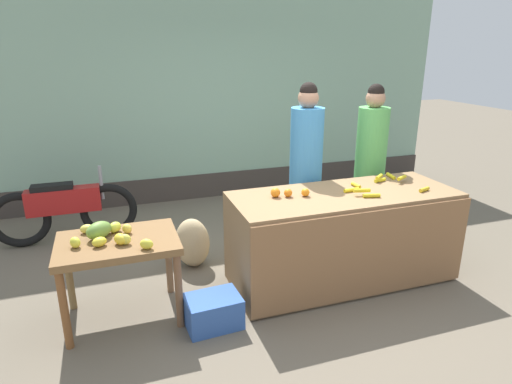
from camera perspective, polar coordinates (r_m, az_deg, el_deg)
The scene contains 12 objects.
ground_plane at distance 4.31m, azimuth 4.87°, elevation -12.03°, with size 24.00×24.00×0.00m, color #665B4C.
market_wall_back at distance 6.52m, azimuth -5.28°, elevation 12.18°, with size 7.08×0.23×3.00m.
fruit_stall_counter at distance 4.30m, azimuth 11.19°, elevation -5.76°, with size 2.13×0.84×0.88m.
side_table_wooden at distance 3.73m, azimuth -17.42°, elevation -7.36°, with size 0.95×0.66×0.71m.
banana_bunch_pile at distance 4.38m, azimuth 15.73°, elevation 0.95°, with size 0.80×0.60×0.07m.
orange_pile at distance 3.96m, azimuth 4.11°, elevation -0.08°, with size 0.35×0.15×0.09m.
mango_papaya_pile at distance 3.70m, azimuth -18.95°, elevation -5.08°, with size 0.63×0.57×0.14m.
vendor_woman_blue_shirt at distance 4.64m, azimuth 6.46°, elevation 2.74°, with size 0.34×0.34×1.84m.
vendor_woman_green_shirt at distance 5.13m, azimuth 14.59°, elevation 3.49°, with size 0.34×0.34×1.80m.
parked_motorcycle at distance 5.49m, azimuth -23.60°, elevation -2.01°, with size 1.60×0.18×0.88m.
produce_crate at distance 3.71m, azimuth -5.59°, elevation -15.17°, with size 0.44×0.32×0.26m, color #3359A5.
produce_sack at distance 4.58m, azimuth -8.26°, elevation -6.54°, with size 0.36×0.30×0.52m, color tan.
Camera 1 is at (-1.53, -3.38, 2.19)m, focal length 30.79 mm.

